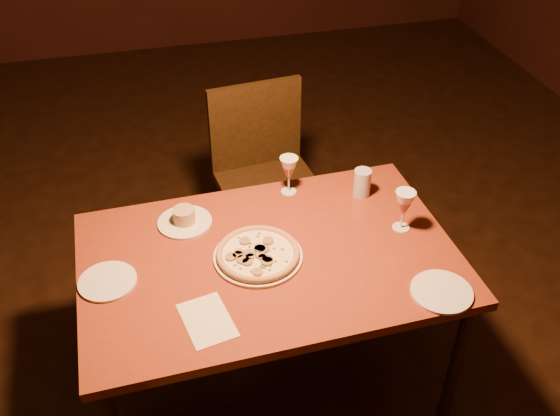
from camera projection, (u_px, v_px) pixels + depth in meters
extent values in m
plane|color=black|center=(215.00, 350.00, 2.84)|extent=(7.00, 7.00, 0.00)
cube|color=maroon|center=(269.00, 259.00, 2.28)|extent=(1.38, 0.90, 0.04)
cylinder|color=black|center=(107.00, 291.00, 2.66)|extent=(0.05, 0.05, 0.69)
cylinder|color=black|center=(455.00, 366.00, 2.34)|extent=(0.05, 0.05, 0.69)
cylinder|color=black|center=(377.00, 240.00, 2.92)|extent=(0.05, 0.05, 0.69)
cube|color=black|center=(271.00, 189.00, 3.00)|extent=(0.50, 0.50, 0.04)
cube|color=black|center=(255.00, 125.00, 3.01)|extent=(0.46, 0.08, 0.44)
cylinder|color=black|center=(247.00, 262.00, 2.96)|extent=(0.04, 0.04, 0.47)
cylinder|color=black|center=(225.00, 217.00, 3.24)|extent=(0.04, 0.04, 0.47)
cylinder|color=black|center=(319.00, 245.00, 3.07)|extent=(0.04, 0.04, 0.47)
cylinder|color=black|center=(292.00, 202.00, 3.34)|extent=(0.04, 0.04, 0.47)
cylinder|color=silver|center=(258.00, 256.00, 2.25)|extent=(0.32, 0.32, 0.01)
cylinder|color=#FEE1AF|center=(258.00, 254.00, 2.24)|extent=(0.29, 0.29, 0.01)
torus|color=tan|center=(258.00, 253.00, 2.24)|extent=(0.30, 0.30, 0.02)
cylinder|color=silver|center=(185.00, 222.00, 2.41)|extent=(0.21, 0.21, 0.01)
cylinder|color=tan|center=(184.00, 215.00, 2.39)|extent=(0.09, 0.09, 0.06)
cylinder|color=#ABB2BB|center=(362.00, 183.00, 2.53)|extent=(0.07, 0.07, 0.12)
cylinder|color=silver|center=(107.00, 281.00, 2.15)|extent=(0.20, 0.20, 0.01)
cylinder|color=silver|center=(442.00, 292.00, 2.11)|extent=(0.21, 0.21, 0.01)
cube|color=beige|center=(207.00, 320.00, 2.01)|extent=(0.18, 0.24, 0.00)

